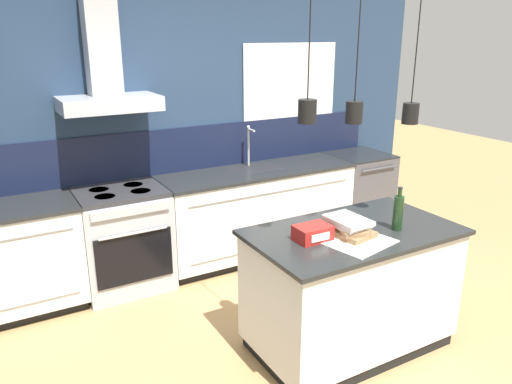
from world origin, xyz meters
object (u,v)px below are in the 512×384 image
object	(u,v)px
oven_range	(124,239)
bottle_on_island	(398,212)
book_stack	(348,227)
red_supply_box	(313,233)
dishwasher	(357,193)

from	to	relation	value
oven_range	bottle_on_island	xyz separation A→B (m)	(1.42, -1.83, 0.58)
book_stack	red_supply_box	size ratio (longest dim) A/B	1.58
oven_range	book_stack	bearing A→B (deg)	-58.63
dishwasher	bottle_on_island	bearing A→B (deg)	-124.36
book_stack	bottle_on_island	bearing A→B (deg)	-15.18
red_supply_box	oven_range	bearing A→B (deg)	115.39
oven_range	dishwasher	distance (m)	2.67
bottle_on_island	oven_range	bearing A→B (deg)	127.65
oven_range	red_supply_box	xyz separation A→B (m)	(0.81, -1.70, 0.50)
oven_range	dishwasher	size ratio (longest dim) A/B	1.00
dishwasher	book_stack	distance (m)	2.43
dishwasher	bottle_on_island	world-z (taller)	bottle_on_island
bottle_on_island	book_stack	world-z (taller)	bottle_on_island
bottle_on_island	red_supply_box	bearing A→B (deg)	167.26
bottle_on_island	red_supply_box	world-z (taller)	bottle_on_island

